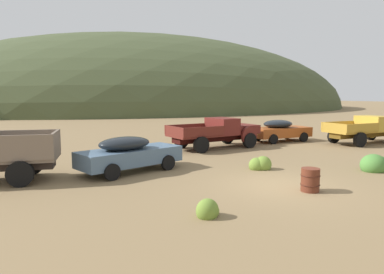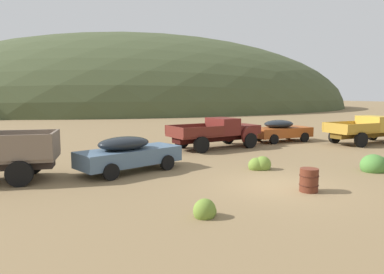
% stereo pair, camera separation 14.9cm
% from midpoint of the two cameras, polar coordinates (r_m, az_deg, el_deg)
% --- Properties ---
extents(ground_plane, '(300.00, 300.00, 0.00)m').
position_cam_midpoint_polar(ground_plane, '(13.35, 14.28, -7.85)').
color(ground_plane, olive).
extents(hill_far_left, '(103.96, 67.35, 33.60)m').
position_cam_midpoint_polar(hill_far_left, '(84.23, -6.54, 4.65)').
color(hill_far_left, '#424C2D').
rests_on(hill_far_left, ground).
extents(car_chalk_blue, '(5.06, 2.97, 1.57)m').
position_cam_midpoint_polar(car_chalk_blue, '(15.51, -9.51, -2.59)').
color(car_chalk_blue, slate).
rests_on(car_chalk_blue, ground).
extents(truck_oxblood, '(6.20, 3.04, 1.89)m').
position_cam_midpoint_polar(truck_oxblood, '(22.23, 5.07, 0.82)').
color(truck_oxblood, black).
rests_on(truck_oxblood, ground).
extents(car_oxide_orange, '(4.62, 2.05, 1.57)m').
position_cam_midpoint_polar(car_oxide_orange, '(25.91, 14.86, 1.09)').
color(car_oxide_orange, '#A34C1E').
rests_on(car_oxide_orange, ground).
extents(truck_faded_yellow, '(6.23, 2.50, 1.89)m').
position_cam_midpoint_polar(truck_faded_yellow, '(27.24, 27.63, 1.18)').
color(truck_faded_yellow, brown).
rests_on(truck_faded_yellow, ground).
extents(oil_drum_spare, '(0.68, 0.68, 0.82)m').
position_cam_midpoint_polar(oil_drum_spare, '(12.86, 18.97, -6.71)').
color(oil_drum_spare, '#5B2819').
rests_on(oil_drum_spare, ground).
extents(bush_near_barrel, '(0.72, 0.60, 0.68)m').
position_cam_midpoint_polar(bush_near_barrel, '(9.84, 2.66, -12.03)').
color(bush_near_barrel, olive).
rests_on(bush_near_barrel, ground).
extents(bush_front_left, '(1.04, 0.80, 0.78)m').
position_cam_midpoint_polar(bush_front_left, '(16.06, 11.33, -4.52)').
color(bush_front_left, olive).
rests_on(bush_front_left, ground).
extents(bush_back_edge, '(1.40, 1.06, 0.98)m').
position_cam_midpoint_polar(bush_back_edge, '(17.43, 28.12, -4.14)').
color(bush_back_edge, '#4C8438').
rests_on(bush_back_edge, ground).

